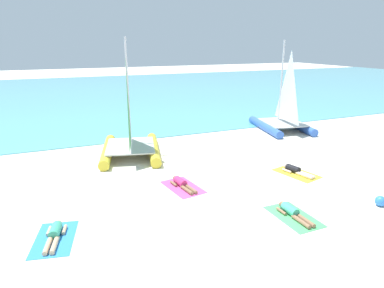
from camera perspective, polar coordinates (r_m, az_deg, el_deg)
The scene contains 13 objects.
ground_plane at distance 20.07m, azimuth -6.07°, elevation 0.92°, with size 120.00×120.00×0.00m, color silver.
ocean_water at distance 39.29m, azimuth -14.68°, elevation 8.34°, with size 120.00×40.00×0.05m, color #5BB2C1.
sailboat_yellow at distance 17.01m, azimuth -10.44°, elevation 0.81°, with size 3.77×4.94×5.75m.
sailboat_blue at distance 22.49m, azimuth 15.12°, elevation 4.37°, with size 3.49×4.75×5.64m.
towel_leftmost at distance 10.91m, azimuth -22.25°, elevation -14.65°, with size 1.10×1.90×0.01m, color #338CD8.
sunbather_leftmost at distance 10.90m, azimuth -22.26°, elevation -13.91°, with size 0.72×1.56×0.30m.
towel_center_left at distance 13.37m, azimuth -1.55°, elevation -7.32°, with size 1.10×1.90×0.01m, color #D84C99.
sunbather_center_left at distance 13.37m, azimuth -1.70°, elevation -6.73°, with size 0.65×1.57×0.30m.
towel_center_right at distance 11.75m, azimuth 16.84°, elevation -11.69°, with size 1.10×1.90×0.01m, color #4CB266.
sunbather_center_right at distance 11.74m, azimuth 16.69°, elevation -11.02°, with size 0.55×1.56×0.30m.
towel_rightmost at distance 15.38m, azimuth 17.30°, elevation -4.79°, with size 1.10×1.90×0.01m, color yellow.
sunbather_rightmost at distance 15.37m, azimuth 17.14°, elevation -4.28°, with size 0.75×1.56×0.30m.
beach_ball at distance 13.56m, azimuth 29.33°, elevation -8.43°, with size 0.37×0.37×0.37m, color #337FE5.
Camera 1 is at (-5.45, -8.52, 5.48)m, focal length 31.45 mm.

